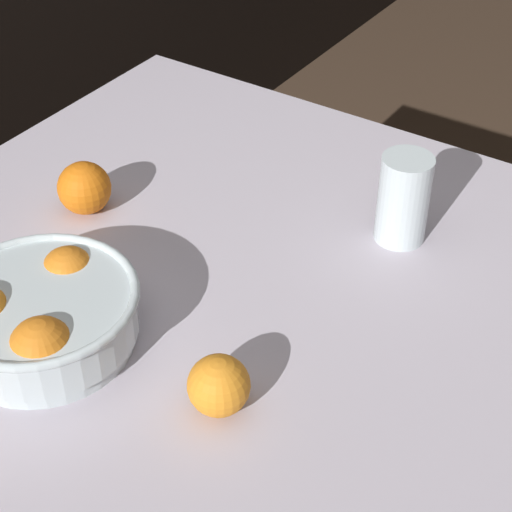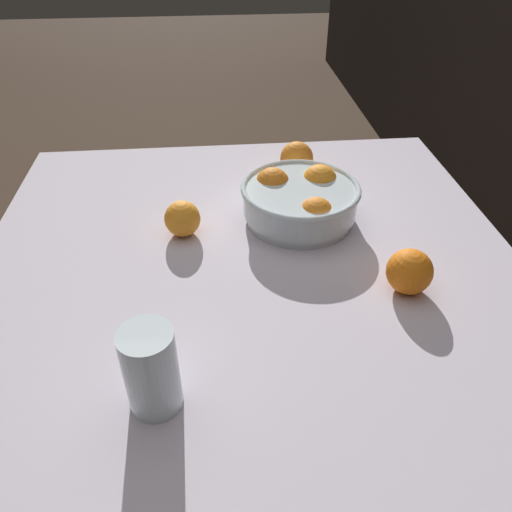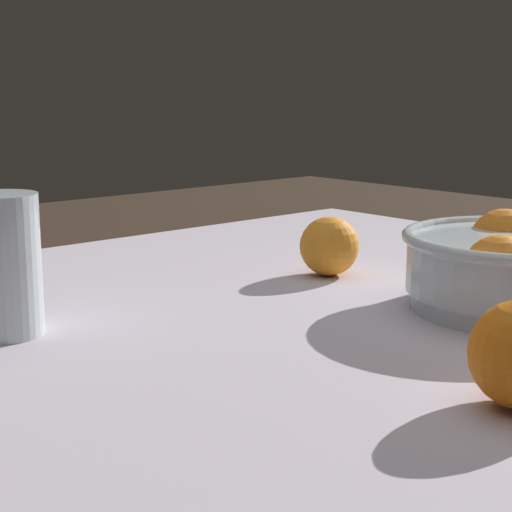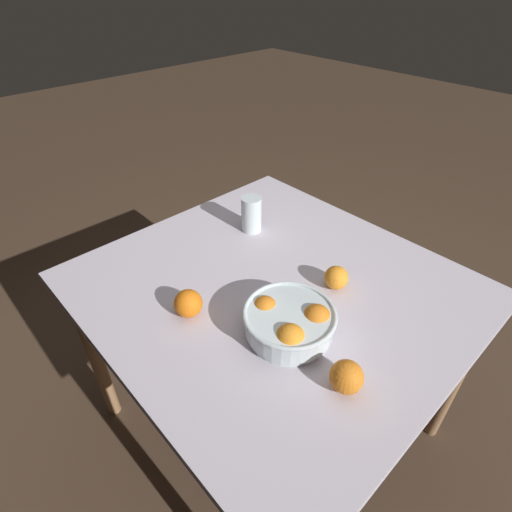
% 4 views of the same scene
% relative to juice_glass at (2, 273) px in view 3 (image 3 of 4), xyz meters
% --- Properties ---
extents(dining_table, '(1.11, 1.04, 0.77)m').
position_rel_juice_glass_xyz_m(dining_table, '(-0.27, 0.16, -0.14)').
color(dining_table, silver).
rests_on(dining_table, ground_plane).
extents(juice_glass, '(0.07, 0.07, 0.13)m').
position_rel_juice_glass_xyz_m(juice_glass, '(0.00, 0.00, 0.00)').
color(juice_glass, '#F4A314').
rests_on(juice_glass, dining_table).
extents(orange_loose_aside, '(0.07, 0.07, 0.07)m').
position_rel_juice_glass_xyz_m(orange_loose_aside, '(-0.41, 0.03, -0.02)').
color(orange_loose_aside, orange).
rests_on(orange_loose_aside, dining_table).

